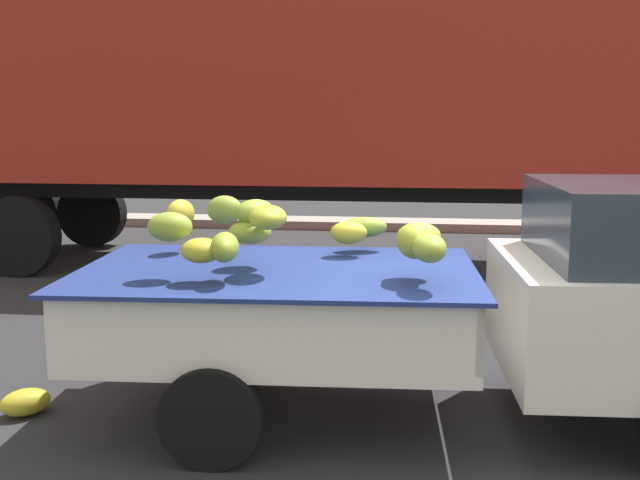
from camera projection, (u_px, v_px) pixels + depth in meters
The scene contains 5 objects.
ground at pixel (461, 433), 5.27m from camera, with size 220.00×220.00×0.00m, color #28282B.
curb_strip at pixel (434, 225), 14.52m from camera, with size 80.00×0.80×0.16m, color gray.
pickup_truck at pixel (557, 301), 5.29m from camera, with size 4.96×2.06×1.70m.
semi_trailer at pixel (293, 86), 10.74m from camera, with size 12.01×2.71×3.95m.
fallen_banana_bunch_near_tailgate at pixel (25, 402), 5.57m from camera, with size 0.36×0.25×0.19m, color gold.
Camera 1 is at (-0.33, -5.06, 2.16)m, focal length 43.31 mm.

